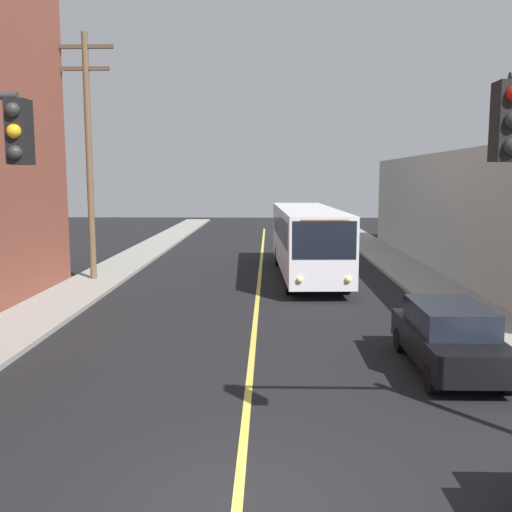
# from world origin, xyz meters

# --- Properties ---
(ground_plane) EXTENTS (120.00, 120.00, 0.00)m
(ground_plane) POSITION_xyz_m (0.00, 0.00, 0.00)
(ground_plane) COLOR black
(sidewalk_left) EXTENTS (2.50, 90.00, 0.15)m
(sidewalk_left) POSITION_xyz_m (-7.25, 10.00, 0.07)
(sidewalk_left) COLOR gray
(sidewalk_left) RESTS_ON ground
(sidewalk_right) EXTENTS (2.50, 90.00, 0.15)m
(sidewalk_right) POSITION_xyz_m (7.25, 10.00, 0.07)
(sidewalk_right) COLOR gray
(sidewalk_right) RESTS_ON ground
(lane_stripe_center) EXTENTS (0.16, 60.00, 0.01)m
(lane_stripe_center) POSITION_xyz_m (0.00, 15.00, 0.01)
(lane_stripe_center) COLOR #D8CC4C
(lane_stripe_center) RESTS_ON ground
(city_bus) EXTENTS (3.04, 12.23, 3.20)m
(city_bus) POSITION_xyz_m (2.20, 19.30, 1.82)
(city_bus) COLOR silver
(city_bus) RESTS_ON ground
(parked_car_black) EXTENTS (1.83, 4.40, 1.62)m
(parked_car_black) POSITION_xyz_m (4.74, 5.94, 0.84)
(parked_car_black) COLOR black
(parked_car_black) RESTS_ON ground
(utility_pole_mid) EXTENTS (2.40, 0.28, 10.57)m
(utility_pole_mid) POSITION_xyz_m (-7.39, 17.66, 5.94)
(utility_pole_mid) COLOR brown
(utility_pole_mid) RESTS_ON sidewalk_left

